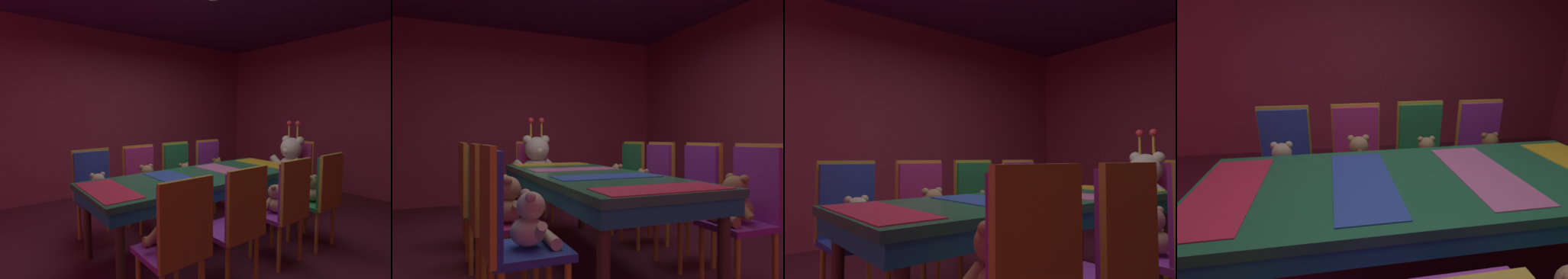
{
  "view_description": "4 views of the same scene",
  "coord_description": "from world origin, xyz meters",
  "views": [
    {
      "loc": [
        2.29,
        -1.88,
        1.39
      ],
      "look_at": [
        -0.02,
        -0.08,
        1.11
      ],
      "focal_mm": 26.15,
      "sensor_mm": 36.0,
      "label": 1
    },
    {
      "loc": [
        -1.14,
        -2.69,
        1.01
      ],
      "look_at": [
        0.1,
        0.23,
        1.01
      ],
      "focal_mm": 33.17,
      "sensor_mm": 36.0,
      "label": 2
    },
    {
      "loc": [
        1.71,
        -1.77,
        1.0
      ],
      "look_at": [
        -0.07,
        -0.34,
        1.12
      ],
      "focal_mm": 33.62,
      "sensor_mm": 36.0,
      "label": 3
    },
    {
      "loc": [
        1.28,
        -0.49,
        1.41
      ],
      "look_at": [
        -0.22,
        -0.26,
        0.9
      ],
      "focal_mm": 24.58,
      "sensor_mm": 36.0,
      "label": 4
    }
  ],
  "objects": [
    {
      "name": "chair_left_0",
      "position": [
        -0.83,
        -0.88,
        0.6
      ],
      "size": [
        0.42,
        0.41,
        0.98
      ],
      "color": "#2D47B2",
      "rests_on": "ground_plane"
    },
    {
      "name": "chair_right_0",
      "position": [
        0.83,
        -0.87,
        0.6
      ],
      "size": [
        0.42,
        0.41,
        0.98
      ],
      "rotation": [
        0.0,
        0.0,
        3.14
      ],
      "color": "purple",
      "rests_on": "ground_plane"
    },
    {
      "name": "teddy_left_2",
      "position": [
        -0.72,
        0.28,
        0.57
      ],
      "size": [
        0.22,
        0.28,
        0.27
      ],
      "color": "tan",
      "rests_on": "chair_left_2"
    },
    {
      "name": "teddy_left_3",
      "position": [
        -0.7,
        0.84,
        0.58
      ],
      "size": [
        0.23,
        0.3,
        0.28
      ],
      "color": "olive",
      "rests_on": "chair_left_3"
    },
    {
      "name": "throne_chair",
      "position": [
        0.0,
        1.76,
        0.6
      ],
      "size": [
        0.41,
        0.42,
        0.98
      ],
      "rotation": [
        0.0,
        0.0,
        -1.57
      ],
      "color": "#CC338C",
      "rests_on": "ground_plane"
    },
    {
      "name": "chair_left_1",
      "position": [
        -0.84,
        -0.29,
        0.6
      ],
      "size": [
        0.42,
        0.41,
        0.98
      ],
      "color": "#CC338C",
      "rests_on": "ground_plane"
    },
    {
      "name": "banquet_table",
      "position": [
        0.0,
        0.0,
        0.65
      ],
      "size": [
        0.9,
        2.43,
        0.75
      ],
      "color": "#26724C",
      "rests_on": "ground_plane"
    },
    {
      "name": "chair_left_3",
      "position": [
        -0.84,
        0.84,
        0.6
      ],
      "size": [
        0.42,
        0.41,
        0.98
      ],
      "color": "purple",
      "rests_on": "ground_plane"
    },
    {
      "name": "ground_plane",
      "position": [
        0.0,
        0.0,
        0.0
      ],
      "size": [
        7.9,
        7.9,
        0.0
      ],
      "primitive_type": "plane",
      "color": "#591E33"
    },
    {
      "name": "chair_right_2",
      "position": [
        0.84,
        0.3,
        0.6
      ],
      "size": [
        0.42,
        0.41,
        0.98
      ],
      "rotation": [
        0.0,
        0.0,
        3.14
      ],
      "color": "purple",
      "rests_on": "ground_plane"
    },
    {
      "name": "teddy_right_2",
      "position": [
        0.69,
        0.3,
        0.57
      ],
      "size": [
        0.22,
        0.28,
        0.27
      ],
      "rotation": [
        0.0,
        0.0,
        3.14
      ],
      "color": "tan",
      "rests_on": "chair_right_2"
    },
    {
      "name": "chair_right_1",
      "position": [
        0.83,
        -0.32,
        0.6
      ],
      "size": [
        0.42,
        0.41,
        0.98
      ],
      "rotation": [
        0.0,
        0.0,
        3.14
      ],
      "color": "purple",
      "rests_on": "ground_plane"
    },
    {
      "name": "chair_left_2",
      "position": [
        -0.86,
        0.28,
        0.6
      ],
      "size": [
        0.42,
        0.41,
        0.98
      ],
      "color": "#268C4C",
      "rests_on": "ground_plane"
    },
    {
      "name": "king_teddy_bear",
      "position": [
        0.0,
        1.6,
        0.72
      ],
      "size": [
        0.64,
        0.49,
        0.82
      ],
      "rotation": [
        0.0,
        0.0,
        -1.57
      ],
      "color": "silver",
      "rests_on": "throne_chair"
    },
    {
      "name": "chair_right_3",
      "position": [
        0.86,
        0.88,
        0.6
      ],
      "size": [
        0.42,
        0.41,
        0.98
      ],
      "rotation": [
        0.0,
        0.0,
        3.14
      ],
      "color": "#268C4C",
      "rests_on": "ground_plane"
    },
    {
      "name": "wall_left",
      "position": [
        -2.6,
        0.0,
        1.4
      ],
      "size": [
        0.12,
        6.4,
        2.8
      ],
      "primitive_type": "cube",
      "color": "#99334C",
      "rests_on": "ground_plane"
    },
    {
      "name": "teddy_right_0",
      "position": [
        0.68,
        -0.87,
        0.6
      ],
      "size": [
        0.26,
        0.34,
        0.32
      ],
      "rotation": [
        0.0,
        0.0,
        3.14
      ],
      "color": "#9E7247",
      "rests_on": "chair_right_0"
    },
    {
      "name": "teddy_left_1",
      "position": [
        -0.69,
        -0.29,
        0.59
      ],
      "size": [
        0.26,
        0.33,
        0.32
      ],
      "color": "tan",
      "rests_on": "chair_left_1"
    },
    {
      "name": "teddy_right_3",
      "position": [
        0.72,
        0.88,
        0.58
      ],
      "size": [
        0.23,
        0.29,
        0.28
      ],
      "rotation": [
        0.0,
        0.0,
        3.14
      ],
      "color": "tan",
      "rests_on": "chair_right_3"
    },
    {
      "name": "wall_back",
      "position": [
        0.0,
        3.2,
        1.4
      ],
      "size": [
        5.2,
        0.12,
        2.8
      ],
      "primitive_type": "cube",
      "color": "#99334C",
      "rests_on": "ground_plane"
    },
    {
      "name": "teddy_left_0",
      "position": [
        -0.69,
        -0.88,
        0.58
      ],
      "size": [
        0.24,
        0.31,
        0.29
      ],
      "color": "beige",
      "rests_on": "chair_left_0"
    }
  ]
}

